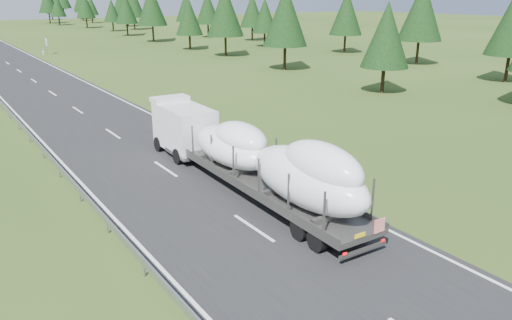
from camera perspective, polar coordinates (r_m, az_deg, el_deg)
highway_sign at (r=89.08m, az=-22.84°, el=12.22°), size 0.08×0.90×2.60m
tree_line_right at (r=117.64m, az=-9.40°, el=17.00°), size 27.86×286.15×12.46m
boat_truck at (r=24.42m, az=-0.74°, el=0.77°), size 2.86×17.87×3.91m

